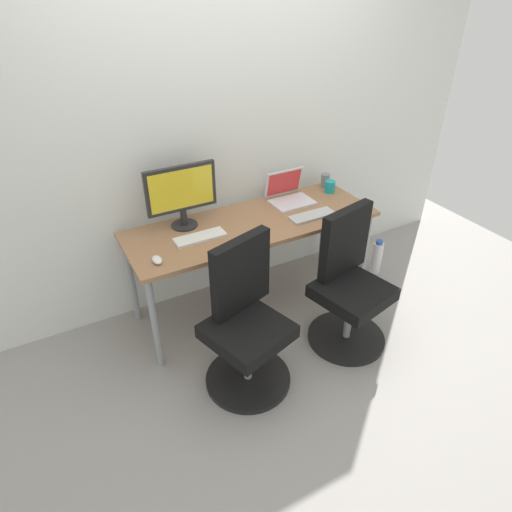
{
  "coord_description": "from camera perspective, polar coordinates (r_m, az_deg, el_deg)",
  "views": [
    {
      "loc": [
        -1.29,
        -2.41,
        2.22
      ],
      "look_at": [
        0.0,
        -0.05,
        0.48
      ],
      "focal_mm": 31.23,
      "sensor_mm": 36.0,
      "label": 1
    }
  ],
  "objects": [
    {
      "name": "mouse_by_monitor",
      "position": [
        3.28,
        12.4,
        5.54
      ],
      "size": [
        0.06,
        0.1,
        0.03
      ],
      "primitive_type": "ellipsoid",
      "color": "#2D2D2D",
      "rests_on": "desk"
    },
    {
      "name": "ground_plane",
      "position": [
        3.51,
        -0.39,
        -6.13
      ],
      "size": [
        5.28,
        5.28,
        0.0
      ],
      "primitive_type": "plane",
      "color": "gray"
    },
    {
      "name": "back_wall",
      "position": [
        3.21,
        -3.96,
        16.32
      ],
      "size": [
        4.4,
        0.04,
        2.6
      ],
      "primitive_type": "cube",
      "color": "silver",
      "rests_on": "ground"
    },
    {
      "name": "desktop_monitor",
      "position": [
        2.98,
        -9.54,
        8.04
      ],
      "size": [
        0.48,
        0.18,
        0.43
      ],
      "color": "#262626",
      "rests_on": "desk"
    },
    {
      "name": "pen_cup",
      "position": [
        3.66,
        8.86,
        9.56
      ],
      "size": [
        0.07,
        0.07,
        0.1
      ],
      "primitive_type": "cylinder",
      "color": "slate",
      "rests_on": "desk"
    },
    {
      "name": "office_chair_right",
      "position": [
        3.06,
        11.75,
        -3.76
      ],
      "size": [
        0.54,
        0.54,
        0.94
      ],
      "color": "black",
      "rests_on": "ground"
    },
    {
      "name": "office_chair_left",
      "position": [
        2.7,
        -1.37,
        -8.62
      ],
      "size": [
        0.55,
        0.55,
        0.94
      ],
      "color": "black",
      "rests_on": "ground"
    },
    {
      "name": "keyboard_by_laptop",
      "position": [
        3.19,
        7.22,
        5.15
      ],
      "size": [
        0.34,
        0.12,
        0.02
      ],
      "primitive_type": "cube",
      "color": "#B7B7B7",
      "rests_on": "desk"
    },
    {
      "name": "keyboard_by_monitor",
      "position": [
        2.93,
        -7.18,
        2.4
      ],
      "size": [
        0.34,
        0.12,
        0.02
      ],
      "primitive_type": "cube",
      "color": "silver",
      "rests_on": "desk"
    },
    {
      "name": "mouse_by_laptop",
      "position": [
        2.73,
        -12.55,
        -0.49
      ],
      "size": [
        0.06,
        0.1,
        0.03
      ],
      "primitive_type": "ellipsoid",
      "color": "silver",
      "rests_on": "desk"
    },
    {
      "name": "open_laptop",
      "position": [
        3.39,
        4.23,
        7.9
      ],
      "size": [
        0.31,
        0.26,
        0.23
      ],
      "color": "silver",
      "rests_on": "desk"
    },
    {
      "name": "water_bottle_on_floor",
      "position": [
        3.93,
        15.21,
        -0.14
      ],
      "size": [
        0.09,
        0.09,
        0.31
      ],
      "color": "white",
      "rests_on": "ground"
    },
    {
      "name": "coffee_mug",
      "position": [
        3.57,
        9.45,
        8.77
      ],
      "size": [
        0.08,
        0.08,
        0.09
      ],
      "primitive_type": "cylinder",
      "color": "teal",
      "rests_on": "desk"
    },
    {
      "name": "desk",
      "position": [
        3.14,
        -0.44,
        3.35
      ],
      "size": [
        1.77,
        0.63,
        0.73
      ],
      "color": "#996B47",
      "rests_on": "ground"
    }
  ]
}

